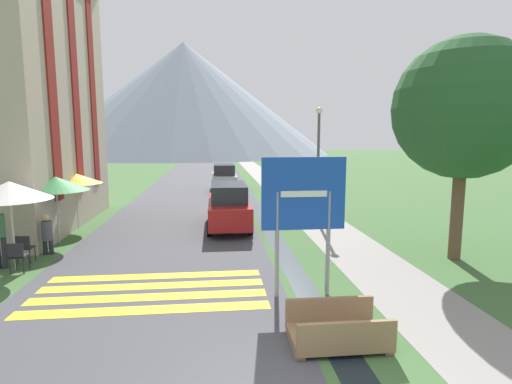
{
  "coord_description": "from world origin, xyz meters",
  "views": [
    {
      "loc": [
        -0.95,
        -4.95,
        3.69
      ],
      "look_at": [
        0.62,
        10.0,
        1.59
      ],
      "focal_mm": 28.0,
      "sensor_mm": 36.0,
      "label": 1
    }
  ],
  "objects_px": {
    "footbridge": "(337,331)",
    "streetlamp": "(318,154)",
    "cafe_chair_middle": "(37,233)",
    "cafe_umbrella_front_white": "(9,191)",
    "cafe_chair_nearest": "(17,255)",
    "person_seated_near": "(47,232)",
    "road_sign": "(303,206)",
    "tree_by_path": "(464,109)",
    "cafe_umbrella_middle_green": "(56,184)",
    "parked_car_near": "(229,206)",
    "cafe_umbrella_rear_yellow": "(75,178)",
    "cafe_chair_near_left": "(25,246)",
    "parked_car_far": "(224,178)"
  },
  "relations": [
    {
      "from": "footbridge",
      "to": "parked_car_near",
      "type": "xyz_separation_m",
      "value": [
        -1.6,
        9.34,
        0.68
      ]
    },
    {
      "from": "streetlamp",
      "to": "parked_car_far",
      "type": "bearing_deg",
      "value": 110.83
    },
    {
      "from": "parked_car_near",
      "to": "cafe_umbrella_rear_yellow",
      "type": "height_order",
      "value": "cafe_umbrella_rear_yellow"
    },
    {
      "from": "footbridge",
      "to": "parked_car_far",
      "type": "xyz_separation_m",
      "value": [
        -1.5,
        20.4,
        0.68
      ]
    },
    {
      "from": "cafe_umbrella_middle_green",
      "to": "person_seated_near",
      "type": "relative_size",
      "value": 1.82
    },
    {
      "from": "road_sign",
      "to": "parked_car_far",
      "type": "xyz_separation_m",
      "value": [
        -1.35,
        18.2,
        -1.23
      ]
    },
    {
      "from": "parked_car_far",
      "to": "person_seated_near",
      "type": "distance_m",
      "value": 15.31
    },
    {
      "from": "cafe_chair_middle",
      "to": "tree_by_path",
      "type": "xyz_separation_m",
      "value": [
        13.08,
        -2.49,
        3.96
      ]
    },
    {
      "from": "person_seated_near",
      "to": "streetlamp",
      "type": "xyz_separation_m",
      "value": [
        9.72,
        4.08,
        2.23
      ]
    },
    {
      "from": "cafe_chair_nearest",
      "to": "cafe_umbrella_middle_green",
      "type": "xyz_separation_m",
      "value": [
        -0.05,
        3.06,
        1.57
      ]
    },
    {
      "from": "cafe_chair_near_left",
      "to": "cafe_umbrella_front_white",
      "type": "xyz_separation_m",
      "value": [
        -0.01,
        -0.56,
        1.71
      ]
    },
    {
      "from": "cafe_umbrella_rear_yellow",
      "to": "cafe_chair_near_left",
      "type": "bearing_deg",
      "value": -90.27
    },
    {
      "from": "parked_car_near",
      "to": "cafe_umbrella_middle_green",
      "type": "height_order",
      "value": "cafe_umbrella_middle_green"
    },
    {
      "from": "streetlamp",
      "to": "road_sign",
      "type": "bearing_deg",
      "value": -106.94
    },
    {
      "from": "cafe_umbrella_middle_green",
      "to": "cafe_umbrella_rear_yellow",
      "type": "bearing_deg",
      "value": 93.12
    },
    {
      "from": "parked_car_far",
      "to": "cafe_umbrella_rear_yellow",
      "type": "height_order",
      "value": "cafe_umbrella_rear_yellow"
    },
    {
      "from": "cafe_chair_near_left",
      "to": "cafe_umbrella_front_white",
      "type": "bearing_deg",
      "value": -112.79
    },
    {
      "from": "parked_car_near",
      "to": "parked_car_far",
      "type": "xyz_separation_m",
      "value": [
        0.1,
        11.06,
        -0.0
      ]
    },
    {
      "from": "footbridge",
      "to": "cafe_umbrella_middle_green",
      "type": "xyz_separation_m",
      "value": [
        -7.53,
        7.58,
        1.86
      ]
    },
    {
      "from": "cafe_chair_middle",
      "to": "cafe_umbrella_front_white",
      "type": "distance_m",
      "value": 2.79
    },
    {
      "from": "footbridge",
      "to": "streetlamp",
      "type": "relative_size",
      "value": 0.35
    },
    {
      "from": "road_sign",
      "to": "cafe_umbrella_middle_green",
      "type": "height_order",
      "value": "road_sign"
    },
    {
      "from": "cafe_umbrella_middle_green",
      "to": "person_seated_near",
      "type": "distance_m",
      "value": 1.91
    },
    {
      "from": "cafe_chair_near_left",
      "to": "cafe_umbrella_middle_green",
      "type": "distance_m",
      "value": 2.72
    },
    {
      "from": "streetlamp",
      "to": "tree_by_path",
      "type": "bearing_deg",
      "value": -64.9
    },
    {
      "from": "footbridge",
      "to": "tree_by_path",
      "type": "xyz_separation_m",
      "value": [
        5.06,
        4.5,
        4.24
      ]
    },
    {
      "from": "cafe_chair_near_left",
      "to": "cafe_umbrella_front_white",
      "type": "height_order",
      "value": "cafe_umbrella_front_white"
    },
    {
      "from": "cafe_chair_near_left",
      "to": "streetlamp",
      "type": "xyz_separation_m",
      "value": [
        10.01,
        4.97,
        2.42
      ]
    },
    {
      "from": "cafe_chair_nearest",
      "to": "cafe_umbrella_rear_yellow",
      "type": "xyz_separation_m",
      "value": [
        -0.17,
        5.38,
        1.51
      ]
    },
    {
      "from": "road_sign",
      "to": "tree_by_path",
      "type": "xyz_separation_m",
      "value": [
        5.21,
        2.3,
        2.34
      ]
    },
    {
      "from": "cafe_chair_nearest",
      "to": "person_seated_near",
      "type": "height_order",
      "value": "person_seated_near"
    },
    {
      "from": "road_sign",
      "to": "person_seated_near",
      "type": "xyz_separation_m",
      "value": [
        -7.24,
        4.06,
        -1.43
      ]
    },
    {
      "from": "cafe_umbrella_middle_green",
      "to": "streetlamp",
      "type": "distance_m",
      "value": 10.27
    },
    {
      "from": "road_sign",
      "to": "cafe_umbrella_rear_yellow",
      "type": "relative_size",
      "value": 1.45
    },
    {
      "from": "streetlamp",
      "to": "person_seated_near",
      "type": "bearing_deg",
      "value": -157.24
    },
    {
      "from": "cafe_umbrella_middle_green",
      "to": "streetlamp",
      "type": "xyz_separation_m",
      "value": [
        9.86,
        2.76,
        0.85
      ]
    },
    {
      "from": "road_sign",
      "to": "cafe_chair_middle",
      "type": "relative_size",
      "value": 3.8
    },
    {
      "from": "road_sign",
      "to": "streetlamp",
      "type": "bearing_deg",
      "value": 73.06
    },
    {
      "from": "tree_by_path",
      "to": "cafe_chair_middle",
      "type": "bearing_deg",
      "value": 169.24
    },
    {
      "from": "cafe_chair_nearest",
      "to": "tree_by_path",
      "type": "xyz_separation_m",
      "value": [
        12.55,
        -0.02,
        3.96
      ]
    },
    {
      "from": "road_sign",
      "to": "streetlamp",
      "type": "relative_size",
      "value": 0.66
    },
    {
      "from": "cafe_umbrella_middle_green",
      "to": "cafe_umbrella_rear_yellow",
      "type": "relative_size",
      "value": 1.04
    },
    {
      "from": "parked_car_near",
      "to": "streetlamp",
      "type": "xyz_separation_m",
      "value": [
        3.93,
        1.0,
        2.02
      ]
    },
    {
      "from": "cafe_chair_near_left",
      "to": "cafe_umbrella_rear_yellow",
      "type": "relative_size",
      "value": 0.38
    },
    {
      "from": "person_seated_near",
      "to": "cafe_chair_middle",
      "type": "bearing_deg",
      "value": 130.86
    },
    {
      "from": "footbridge",
      "to": "cafe_umbrella_front_white",
      "type": "distance_m",
      "value": 9.29
    },
    {
      "from": "footbridge",
      "to": "parked_car_far",
      "type": "height_order",
      "value": "parked_car_far"
    },
    {
      "from": "parked_car_far",
      "to": "cafe_umbrella_rear_yellow",
      "type": "xyz_separation_m",
      "value": [
        -6.16,
        -10.49,
        1.12
      ]
    },
    {
      "from": "cafe_chair_middle",
      "to": "streetlamp",
      "type": "height_order",
      "value": "streetlamp"
    },
    {
      "from": "cafe_chair_nearest",
      "to": "cafe_umbrella_middle_green",
      "type": "relative_size",
      "value": 0.36
    }
  ]
}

